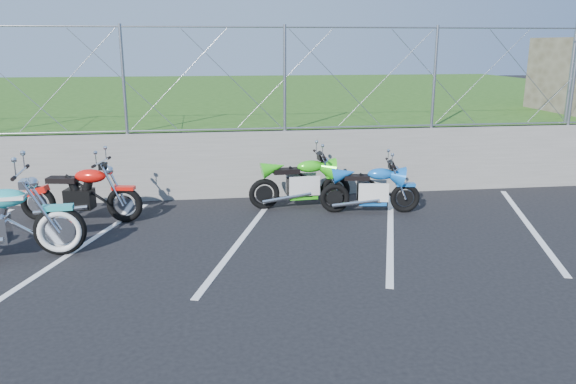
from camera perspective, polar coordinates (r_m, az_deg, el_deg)
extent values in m
plane|color=black|center=(7.91, -4.23, -7.07)|extent=(90.00, 90.00, 0.00)
cube|color=slate|center=(11.08, -5.46, 2.79)|extent=(30.00, 0.22, 1.30)
cube|color=#254E14|center=(20.96, -6.67, 8.42)|extent=(30.00, 20.00, 1.30)
cylinder|color=gray|center=(10.85, -5.81, 16.35)|extent=(28.00, 0.03, 0.03)
cylinder|color=gray|center=(10.96, -5.55, 6.38)|extent=(28.00, 0.03, 0.03)
cylinder|color=gray|center=(13.57, 27.06, 12.64)|extent=(0.08, 0.08, 3.00)
cube|color=silver|center=(9.05, -20.05, -5.08)|extent=(1.49, 4.31, 0.01)
cube|color=silver|center=(8.85, -4.65, -4.66)|extent=(1.49, 4.31, 0.01)
cube|color=silver|center=(9.27, 10.36, -3.93)|extent=(1.49, 4.31, 0.01)
cube|color=silver|center=(10.26, 23.23, -3.08)|extent=(1.49, 4.31, 0.01)
torus|color=black|center=(8.65, -22.14, -3.66)|extent=(0.74, 0.17, 0.73)
ellipsoid|color=#2CAEB0|center=(8.66, -26.87, -0.55)|extent=(0.60, 0.31, 0.26)
cube|color=#2CAEB0|center=(8.55, -22.36, -1.47)|extent=(0.43, 0.20, 0.07)
cylinder|color=silver|center=(8.52, -25.53, 1.82)|extent=(0.09, 0.80, 0.03)
torus|color=black|center=(10.48, -24.04, -1.06)|extent=(0.63, 0.22, 0.62)
torus|color=black|center=(9.90, -16.26, -1.23)|extent=(0.63, 0.22, 0.62)
cube|color=black|center=(10.15, -20.41, -0.65)|extent=(0.50, 0.36, 0.34)
ellipsoid|color=red|center=(9.97, -19.45, 1.54)|extent=(0.56, 0.34, 0.23)
cube|color=black|center=(10.18, -21.92, 1.16)|extent=(0.54, 0.33, 0.09)
cube|color=red|center=(9.82, -16.38, 0.40)|extent=(0.40, 0.22, 0.06)
cylinder|color=silver|center=(9.85, -18.42, 2.91)|extent=(0.16, 0.71, 0.03)
torus|color=black|center=(10.27, -2.43, -0.20)|extent=(0.58, 0.15, 0.57)
torus|color=black|center=(10.58, 4.83, 0.21)|extent=(0.58, 0.15, 0.57)
cube|color=black|center=(10.38, 1.15, 0.51)|extent=(0.46, 0.30, 0.32)
ellipsoid|color=#33CD19|center=(10.34, 2.30, 2.62)|extent=(0.52, 0.27, 0.22)
cube|color=black|center=(10.25, -0.19, 2.15)|extent=(0.49, 0.27, 0.09)
cube|color=#33CD19|center=(10.51, 4.86, 1.62)|extent=(0.37, 0.17, 0.06)
cylinder|color=silver|center=(10.34, 3.20, 3.87)|extent=(0.08, 0.69, 0.03)
torus|color=black|center=(10.10, 4.77, -0.62)|extent=(0.54, 0.17, 0.53)
torus|color=black|center=(10.28, 11.79, -0.60)|extent=(0.54, 0.17, 0.53)
cube|color=black|center=(10.14, 8.23, -0.13)|extent=(0.44, 0.30, 0.30)
ellipsoid|color=blue|center=(10.09, 9.40, 1.82)|extent=(0.49, 0.28, 0.21)
cube|color=black|center=(10.04, 6.99, 1.49)|extent=(0.47, 0.27, 0.08)
cube|color=blue|center=(10.22, 11.86, 0.74)|extent=(0.35, 0.18, 0.05)
cylinder|color=silver|center=(10.07, 10.31, 2.96)|extent=(0.11, 0.64, 0.02)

